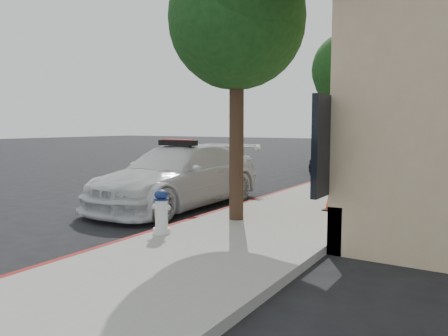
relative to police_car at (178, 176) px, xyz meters
name	(u,v)px	position (x,y,z in m)	size (l,w,h in m)	color
ground	(183,200)	(-0.45, 0.82, -0.81)	(120.00, 120.00, 0.00)	black
sidewalk	(388,173)	(3.15, 10.82, -0.73)	(3.20, 50.00, 0.15)	gray
curb_strip	(352,171)	(1.61, 10.82, -0.73)	(0.12, 50.00, 0.15)	maroon
tree_near	(238,18)	(2.48, -1.20, 3.46)	(2.92, 2.82, 5.62)	black
tree_mid	(349,68)	(2.48, 6.80, 3.35)	(2.77, 2.64, 5.43)	black
tree_far	(393,81)	(2.48, 14.80, 3.58)	(3.10, 3.00, 5.81)	black
police_car	(178,176)	(0.00, 0.00, 0.00)	(2.39, 5.61, 1.76)	white
parked_car_mid	(334,157)	(0.75, 10.83, -0.14)	(1.59, 3.95, 1.35)	black
parked_car_far	(367,149)	(0.12, 19.62, -0.16)	(1.37, 3.93, 1.30)	#141A32
fire_hydrant	(161,212)	(1.90, -2.97, -0.26)	(0.34, 0.31, 0.81)	silver
traffic_cone	(331,198)	(3.85, 0.78, -0.36)	(0.34, 0.34, 0.61)	black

